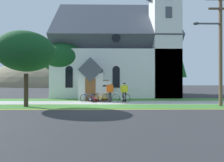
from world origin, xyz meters
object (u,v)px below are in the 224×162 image
bicycle_yellow (121,98)px  roadside_conifer (174,52)px  utility_pole (219,42)px  yard_deciduous_tree (64,59)px  verge_sapling (26,52)px  cyclist_in_green_jersey (110,90)px  bicycle_blue (101,98)px  cyclist_in_white_jersey (124,91)px  bicycle_white (89,98)px  church_sign (99,87)px

bicycle_yellow → roadside_conifer: 10.72m
utility_pole → yard_deciduous_tree: utility_pole is taller
bicycle_yellow → verge_sapling: (-6.91, -2.39, 3.52)m
cyclist_in_green_jersey → verge_sapling: 7.13m
bicycle_blue → utility_pole: bearing=-16.4°
cyclist_in_green_jersey → verge_sapling: (-5.97, -2.66, 2.86)m
bicycle_yellow → yard_deciduous_tree: 9.35m
cyclist_in_white_jersey → utility_pole: bearing=-22.1°
cyclist_in_white_jersey → bicycle_yellow: bearing=-122.1°
roadside_conifer → utility_pole: bearing=-88.6°
utility_pole → yard_deciduous_tree: 15.45m
bicycle_blue → cyclist_in_green_jersey: cyclist_in_green_jersey is taller
cyclist_in_white_jersey → yard_deciduous_tree: bearing=142.2°
cyclist_in_green_jersey → yard_deciduous_tree: bearing=134.9°
roadside_conifer → cyclist_in_white_jersey: bearing=-137.2°
bicycle_blue → verge_sapling: (-5.19, -2.74, 3.52)m
bicycle_white → verge_sapling: (-4.19, -2.58, 3.54)m
utility_pole → verge_sapling: 13.97m
bicycle_yellow → church_sign: bearing=132.9°
bicycle_yellow → roadside_conifer: bearing=43.7°
utility_pole → yard_deciduous_tree: (-13.31, 7.84, -0.21)m
bicycle_blue → roadside_conifer: roadside_conifer is taller
church_sign → cyclist_in_white_jersey: bearing=-35.5°
church_sign → cyclist_in_white_jersey: (2.32, -1.66, -0.25)m
bicycle_white → utility_pole: bearing=-13.9°
cyclist_in_white_jersey → church_sign: bearing=144.5°
cyclist_in_green_jersey → bicycle_white: bearing=-177.7°
bicycle_blue → bicycle_white: size_ratio=1.05×
church_sign → roadside_conifer: size_ratio=0.23×
roadside_conifer → bicycle_white: bearing=-146.4°
bicycle_blue → bicycle_white: bearing=-171.3°
church_sign → bicycle_blue: bearing=-81.3°
utility_pole → roadside_conifer: (-0.21, 8.76, 0.76)m
cyclist_in_white_jersey → roadside_conifer: 9.93m
cyclist_in_green_jersey → yard_deciduous_tree: size_ratio=0.28×
bicycle_white → cyclist_in_green_jersey: (1.78, 0.07, 0.68)m
bicycle_blue → bicycle_yellow: size_ratio=1.05×
bicycle_blue → utility_pole: 10.09m
bicycle_white → cyclist_in_white_jersey: (3.04, 0.31, 0.63)m
church_sign → cyclist_in_white_jersey: size_ratio=1.15×
church_sign → utility_pole: size_ratio=0.23×
roadside_conifer → church_sign: bearing=-153.7°
bicycle_yellow → cyclist_in_white_jersey: bearing=57.9°
verge_sapling → yard_deciduous_tree: bearing=85.4°
bicycle_white → utility_pole: size_ratio=0.20×
church_sign → cyclist_in_green_jersey: (1.06, -1.89, -0.20)m
cyclist_in_white_jersey → yard_deciduous_tree: 9.03m
cyclist_in_white_jersey → cyclist_in_green_jersey: (-1.26, -0.24, 0.05)m
bicycle_blue → verge_sapling: size_ratio=0.32×
cyclist_in_green_jersey → verge_sapling: bearing=-156.0°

